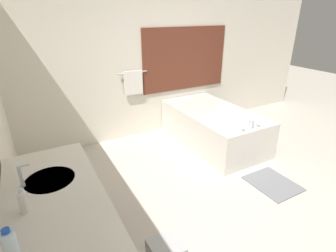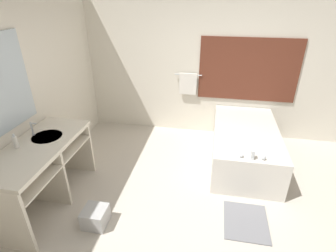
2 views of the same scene
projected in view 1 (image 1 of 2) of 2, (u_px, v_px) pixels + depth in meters
ground_plane at (228, 198)px, 3.17m from camera, size 16.00×16.00×0.00m
wall_back_with_blinds at (148, 58)px, 4.42m from camera, size 7.40×0.13×2.70m
vanity_counter at (59, 218)px, 1.98m from camera, size 0.68×1.50×0.87m
sink_faucet at (21, 176)px, 1.92m from camera, size 0.09×0.04×0.18m
bathtub at (213, 125)px, 4.39m from camera, size 0.99×1.82×0.70m
water_bottle_1 at (11, 249)px, 1.30m from camera, size 0.07×0.07×0.25m
soap_dispenser at (23, 202)px, 1.68m from camera, size 0.05×0.05×0.18m
bath_mat at (273, 183)px, 3.42m from camera, size 0.52×0.61×0.02m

